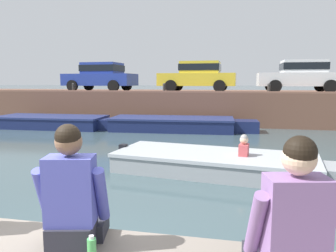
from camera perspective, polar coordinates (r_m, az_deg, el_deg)
The scene contains 15 objects.
ground_plane at distance 9.35m, azimuth 0.95°, elevation -5.33°, with size 400.00×400.00×0.00m, color #3D5156.
far_quay_wall at distance 18.48m, azimuth 6.59°, elevation 3.58°, with size 60.00×6.00×1.61m, color brown.
far_wall_coping at distance 15.58m, azimuth 5.61°, elevation 5.95°, with size 60.00×0.24×0.08m, color brown.
boat_moored_west_navy at distance 15.97m, azimuth -18.85°, elevation 0.67°, with size 5.96×2.09×0.55m.
boat_moored_central_navy at distance 14.25m, azimuth 1.77°, elevation 0.33°, with size 6.37×2.28×0.58m.
motorboat_passing at distance 7.74m, azimuth 9.54°, elevation -6.45°, with size 5.66×2.42×0.94m.
car_leftmost_blue at distance 18.60m, azimuth -11.59°, elevation 8.59°, with size 3.93×2.13×1.54m.
car_left_inner_yellow at distance 17.18m, azimuth 5.31°, elevation 8.80°, with size 3.95×1.97×1.54m.
car_centre_white at distance 17.32m, azimuth 22.09°, elevation 8.27°, with size 3.94×1.95×1.54m.
mooring_bollard_west at distance 17.68m, azimuth -16.15°, elevation 6.54°, with size 0.15×0.15×0.45m.
mooring_bollard_mid at distance 15.99m, azimuth -0.66°, elevation 6.75°, with size 0.15×0.15×0.45m.
mooring_bollard_east at distance 15.66m, azimuth 17.17°, elevation 6.39°, with size 0.15×0.15×0.45m.
person_seated_right at distance 2.68m, azimuth -16.27°, elevation -12.20°, with size 0.58×0.59×0.96m.
person_seated_middle at distance 2.22m, azimuth 20.78°, elevation -16.64°, with size 0.58×0.59×0.96m.
bottle_drink at distance 2.51m, azimuth -13.12°, elevation -20.35°, with size 0.06×0.06×0.20m.
Camera 1 is at (1.75, -2.53, 2.10)m, focal length 35.00 mm.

